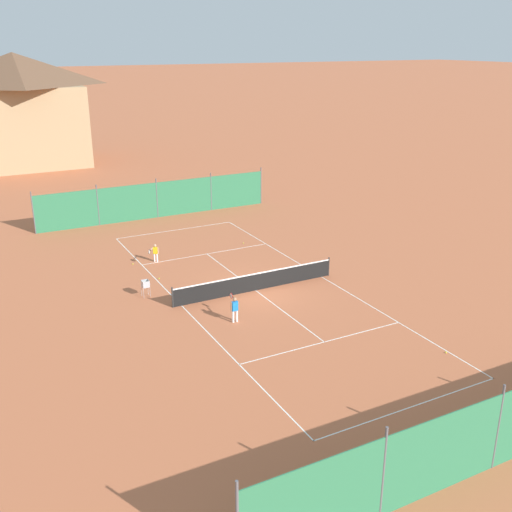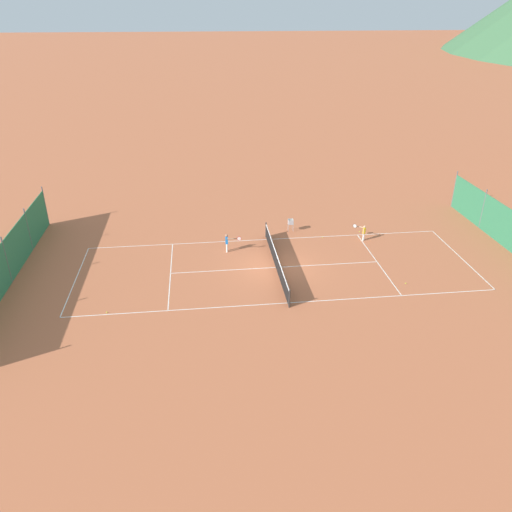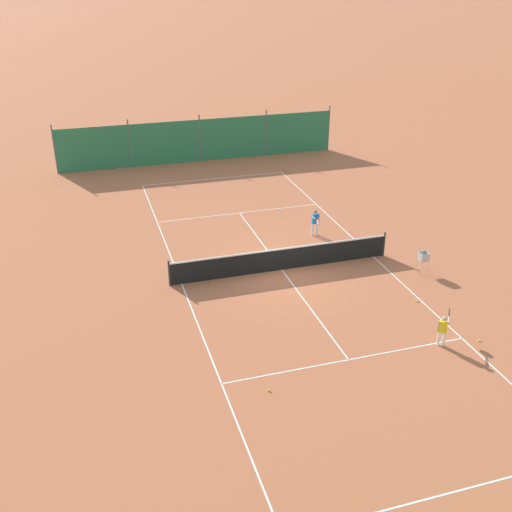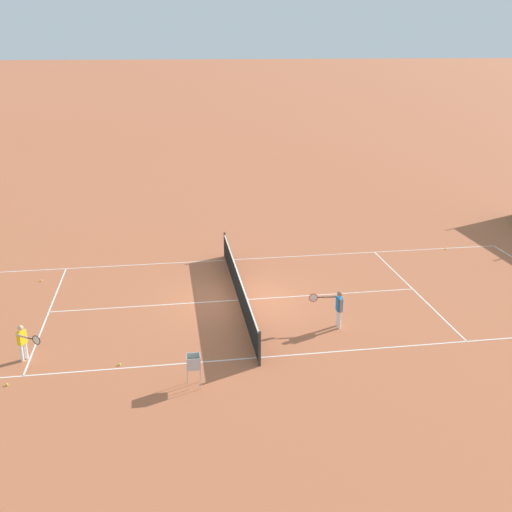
# 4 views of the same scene
# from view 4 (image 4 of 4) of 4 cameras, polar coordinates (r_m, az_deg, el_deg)

# --- Properties ---
(ground_plane) EXTENTS (600.00, 600.00, 0.00)m
(ground_plane) POSITION_cam_4_polar(r_m,az_deg,el_deg) (20.95, -1.65, -4.22)
(ground_plane) COLOR #B7603D
(court_line_markings) EXTENTS (8.25, 23.85, 0.01)m
(court_line_markings) POSITION_cam_4_polar(r_m,az_deg,el_deg) (20.95, -1.65, -4.21)
(court_line_markings) COLOR white
(court_line_markings) RESTS_ON ground
(tennis_net) EXTENTS (9.18, 0.08, 1.06)m
(tennis_net) POSITION_cam_4_polar(r_m,az_deg,el_deg) (20.75, -1.66, -2.95)
(tennis_net) COLOR #2D2D2D
(tennis_net) RESTS_ON ground
(player_far_baseline) EXTENTS (0.43, 1.02, 1.23)m
(player_far_baseline) POSITION_cam_4_polar(r_m,az_deg,el_deg) (18.92, 7.78, -4.76)
(player_far_baseline) COLOR white
(player_far_baseline) RESTS_ON ground
(player_near_baseline) EXTENTS (0.77, 0.76, 1.08)m
(player_near_baseline) POSITION_cam_4_polar(r_m,az_deg,el_deg) (18.09, -21.28, -7.50)
(player_near_baseline) COLOR white
(player_near_baseline) RESTS_ON ground
(tennis_ball_service_box) EXTENTS (0.07, 0.07, 0.07)m
(tennis_ball_service_box) POSITION_cam_4_polar(r_m,az_deg,el_deg) (17.32, -22.63, -11.24)
(tennis_ball_service_box) COLOR #CCE033
(tennis_ball_service_box) RESTS_ON ground
(tennis_ball_mid_court) EXTENTS (0.07, 0.07, 0.07)m
(tennis_ball_mid_court) POSITION_cam_4_polar(r_m,az_deg,el_deg) (23.93, -19.76, -2.21)
(tennis_ball_mid_court) COLOR #CCE033
(tennis_ball_mid_court) RESTS_ON ground
(tennis_ball_by_net_right) EXTENTS (0.07, 0.07, 0.07)m
(tennis_ball_by_net_right) POSITION_cam_4_polar(r_m,az_deg,el_deg) (27.21, 17.62, 0.64)
(tennis_ball_by_net_right) COLOR #CCE033
(tennis_ball_by_net_right) RESTS_ON ground
(tennis_ball_far_corner) EXTENTS (0.07, 0.07, 0.07)m
(tennis_ball_far_corner) POSITION_cam_4_polar(r_m,az_deg,el_deg) (17.35, -12.85, -10.03)
(tennis_ball_far_corner) COLOR #CCE033
(tennis_ball_far_corner) RESTS_ON ground
(ball_hopper) EXTENTS (0.36, 0.36, 0.89)m
(ball_hopper) POSITION_cam_4_polar(r_m,az_deg,el_deg) (15.79, -6.00, -10.17)
(ball_hopper) COLOR #B7B7BC
(ball_hopper) RESTS_ON ground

